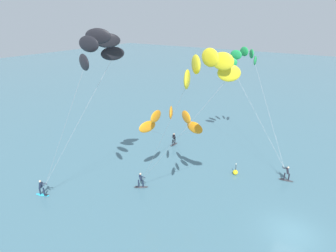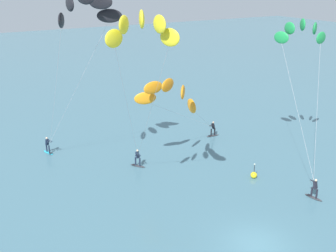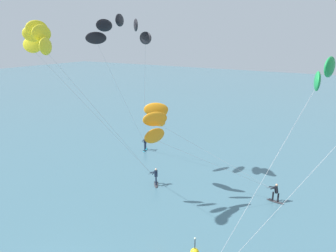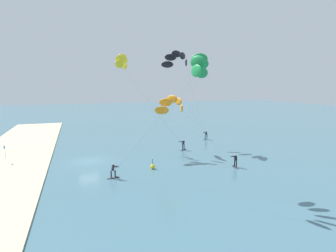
{
  "view_description": "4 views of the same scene",
  "coord_description": "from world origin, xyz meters",
  "px_view_note": "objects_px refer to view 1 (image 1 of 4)",
  "views": [
    {
      "loc": [
        -20.54,
        -1.57,
        16.4
      ],
      "look_at": [
        3.07,
        14.06,
        5.23
      ],
      "focal_mm": 30.14,
      "sensor_mm": 36.0,
      "label": 1
    },
    {
      "loc": [
        -16.02,
        -16.01,
        16.41
      ],
      "look_at": [
        1.43,
        14.01,
        3.47
      ],
      "focal_mm": 42.9,
      "sensor_mm": 36.0,
      "label": 2
    },
    {
      "loc": [
        13.51,
        -8.36,
        13.64
      ],
      "look_at": [
        -0.95,
        15.27,
        5.68
      ],
      "focal_mm": 33.6,
      "sensor_mm": 36.0,
      "label": 3
    },
    {
      "loc": [
        36.51,
        -1.42,
        9.97
      ],
      "look_at": [
        -0.92,
        11.47,
        4.03
      ],
      "focal_mm": 29.02,
      "sensor_mm": 36.0,
      "label": 4
    }
  ],
  "objects_px": {
    "kitesurfer_downwind": "(96,54)",
    "marker_buoy": "(235,172)",
    "kitesurfer_mid_water": "(204,77)",
    "kitesurfer_nearshore": "(245,62)",
    "kitesurfer_far_out": "(171,121)"
  },
  "relations": [
    {
      "from": "kitesurfer_downwind",
      "to": "marker_buoy",
      "type": "relative_size",
      "value": 11.25
    },
    {
      "from": "kitesurfer_mid_water",
      "to": "kitesurfer_downwind",
      "type": "height_order",
      "value": "kitesurfer_downwind"
    },
    {
      "from": "kitesurfer_downwind",
      "to": "marker_buoy",
      "type": "distance_m",
      "value": 19.32
    },
    {
      "from": "kitesurfer_nearshore",
      "to": "marker_buoy",
      "type": "relative_size",
      "value": 9.37
    },
    {
      "from": "kitesurfer_mid_water",
      "to": "kitesurfer_far_out",
      "type": "height_order",
      "value": "kitesurfer_mid_water"
    },
    {
      "from": "kitesurfer_nearshore",
      "to": "marker_buoy",
      "type": "distance_m",
      "value": 13.05
    },
    {
      "from": "kitesurfer_nearshore",
      "to": "kitesurfer_mid_water",
      "type": "distance_m",
      "value": 18.17
    },
    {
      "from": "kitesurfer_far_out",
      "to": "kitesurfer_mid_water",
      "type": "bearing_deg",
      "value": -132.81
    },
    {
      "from": "kitesurfer_mid_water",
      "to": "marker_buoy",
      "type": "xyz_separation_m",
      "value": [
        11.09,
        1.08,
        -12.59
      ]
    },
    {
      "from": "kitesurfer_far_out",
      "to": "kitesurfer_downwind",
      "type": "xyz_separation_m",
      "value": [
        -6.01,
        2.78,
        6.66
      ]
    },
    {
      "from": "kitesurfer_mid_water",
      "to": "kitesurfer_far_out",
      "type": "xyz_separation_m",
      "value": [
        5.46,
        5.9,
        -5.84
      ]
    },
    {
      "from": "kitesurfer_nearshore",
      "to": "kitesurfer_mid_water",
      "type": "bearing_deg",
      "value": -169.2
    },
    {
      "from": "kitesurfer_mid_water",
      "to": "kitesurfer_downwind",
      "type": "relative_size",
      "value": 0.94
    },
    {
      "from": "kitesurfer_downwind",
      "to": "marker_buoy",
      "type": "height_order",
      "value": "kitesurfer_downwind"
    },
    {
      "from": "kitesurfer_mid_water",
      "to": "marker_buoy",
      "type": "bearing_deg",
      "value": 5.55
    }
  ]
}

